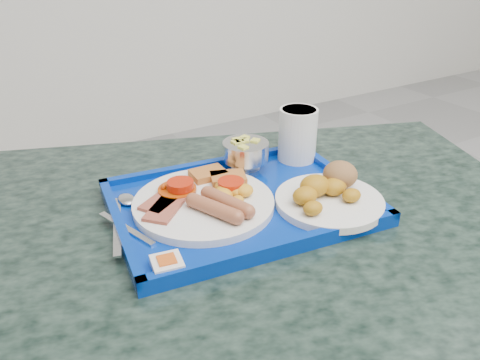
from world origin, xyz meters
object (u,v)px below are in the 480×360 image
Objects in this scene: main_plate at (207,199)px; fruit_bowl at (245,152)px; tray at (240,204)px; bread_plate at (329,193)px; juice_cup at (298,133)px; table at (227,305)px.

fruit_bowl reaches higher than main_plate.
fruit_bowl is at bearing 54.61° from tray.
main_plate is 1.30× the size of bread_plate.
juice_cup reaches higher than main_plate.
table is 7.13× the size of bread_plate.
main_plate is (-0.01, 0.04, 0.20)m from table.
juice_cup is at bearing 27.08° from table.
juice_cup is at bearing -3.61° from fruit_bowl.
fruit_bowl is 0.12m from juice_cup.
juice_cup reaches higher than table.
juice_cup is (0.23, 0.12, 0.25)m from table.
fruit_bowl reaches higher than table.
fruit_bowl reaches higher than bread_plate.
bread_plate is at bearing -108.76° from juice_cup.
main_plate reaches higher than table.
bread_plate is (0.17, -0.05, 0.21)m from table.
bread_plate is at bearing -27.70° from main_plate.
table is 0.21m from main_plate.
fruit_bowl is (-0.06, 0.17, 0.02)m from bread_plate.
tray is 0.21m from juice_cup.
tray is 2.52× the size of bread_plate.
bread_plate reaches higher than tray.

